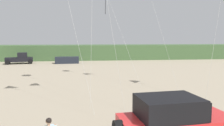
% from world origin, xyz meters
% --- Properties ---
extents(dune_ridge, '(90.00, 8.47, 3.09)m').
position_xyz_m(dune_ridge, '(-0.51, 44.43, 1.54)').
color(dune_ridge, '#426038').
rests_on(dune_ridge, ground_plane).
extents(jeep, '(4.95, 2.78, 2.26)m').
position_xyz_m(jeep, '(2.60, 2.57, 1.20)').
color(jeep, red).
rests_on(jeep, ground_plane).
extents(distant_pickup, '(4.90, 3.27, 1.98)m').
position_xyz_m(distant_pickup, '(-12.30, 36.27, 0.94)').
color(distant_pickup, black).
rests_on(distant_pickup, ground_plane).
extents(distant_sedan, '(4.31, 2.01, 1.20)m').
position_xyz_m(distant_sedan, '(-4.01, 35.83, 0.60)').
color(distant_sedan, '#1E232D').
rests_on(distant_sedan, ground_plane).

